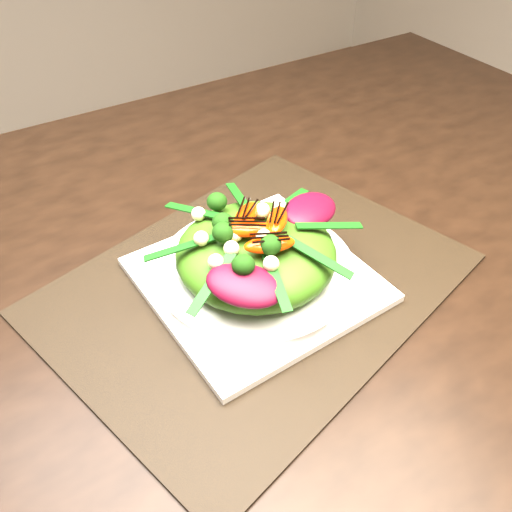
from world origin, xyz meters
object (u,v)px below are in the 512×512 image
salad_bowl (256,271)px  orange_segment (234,229)px  plate_base (256,279)px  dining_table (202,262)px  lettuce_mound (256,253)px  placemat (256,283)px

salad_bowl → orange_segment: (-0.02, 0.01, 0.07)m
plate_base → orange_segment: 0.08m
dining_table → lettuce_mound: (0.03, -0.09, 0.07)m
dining_table → orange_segment: 0.13m
placemat → plate_base: (-0.00, 0.00, 0.01)m
salad_bowl → lettuce_mound: (0.00, 0.00, 0.03)m
dining_table → orange_segment: (0.01, -0.08, 0.11)m
salad_bowl → dining_table: bearing=106.8°
placemat → plate_base: size_ratio=1.92×
placemat → lettuce_mound: lettuce_mound is taller
lettuce_mound → orange_segment: (-0.02, 0.01, 0.04)m
dining_table → lettuce_mound: 0.12m
dining_table → orange_segment: dining_table is taller
plate_base → salad_bowl: salad_bowl is taller
dining_table → plate_base: size_ratio=6.55×
placemat → salad_bowl: (-0.00, 0.00, 0.02)m
plate_base → lettuce_mound: bearing=0.0°
salad_bowl → orange_segment: bearing=154.3°
plate_base → salad_bowl: size_ratio=1.05×
placemat → salad_bowl: salad_bowl is taller
dining_table → lettuce_mound: size_ratio=8.68×
salad_bowl → plate_base: bearing=0.0°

